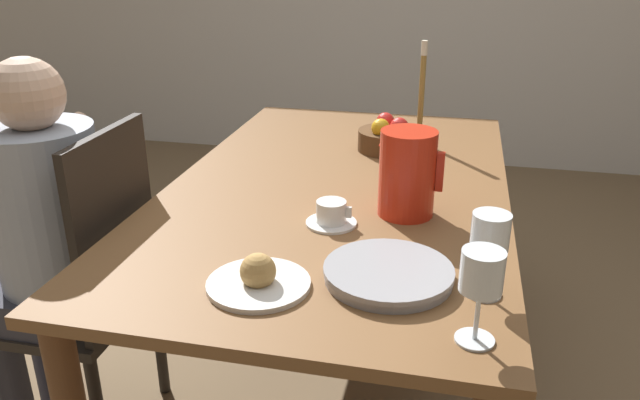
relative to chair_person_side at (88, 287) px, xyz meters
name	(u,v)px	position (x,y,z in m)	size (l,w,h in m)	color
ground_plane	(336,386)	(0.67, 0.34, -0.50)	(20.00, 20.00, 0.00)	#7F6647
dining_table	(338,213)	(0.67, 0.34, 0.15)	(0.99, 1.70, 0.75)	brown
chair_person_side	(88,287)	(0.00, 0.00, 0.00)	(0.42, 0.42, 0.98)	black
person_seated	(42,230)	(-0.10, -0.03, 0.19)	(0.39, 0.41, 1.17)	#33333D
red_pitcher	(407,173)	(0.89, 0.16, 0.37)	(0.17, 0.15, 0.23)	red
wine_glass_water	(490,236)	(1.09, -0.22, 0.39)	(0.08, 0.08, 0.18)	white
wine_glass_juice	(482,277)	(1.07, -0.39, 0.39)	(0.08, 0.08, 0.18)	white
teacup_near_person	(331,215)	(0.71, 0.05, 0.28)	(0.13, 0.13, 0.06)	white
serving_tray	(388,273)	(0.89, -0.21, 0.27)	(0.28, 0.28, 0.03)	#9E9EA3
bread_plate	(258,278)	(0.63, -0.29, 0.27)	(0.22, 0.22, 0.08)	white
fruit_bowl	(387,137)	(0.77, 0.69, 0.30)	(0.20, 0.20, 0.12)	brown
candlestick_tall	(421,103)	(0.88, 0.81, 0.40)	(0.06, 0.06, 0.36)	olive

